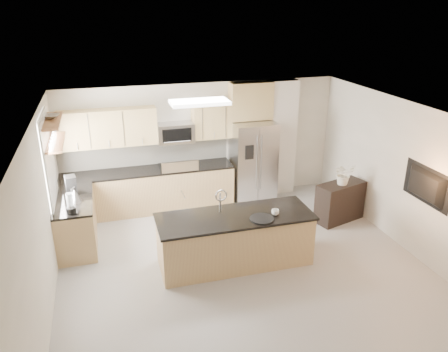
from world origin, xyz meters
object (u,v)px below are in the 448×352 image
object	(u,v)px
refrigerator	(253,161)
coffee_maker	(71,186)
platter	(262,219)
flower_vase	(344,169)
credenza	(340,202)
bowl	(51,116)
television	(422,186)
microwave	(175,133)
cup	(275,212)
island	(235,239)
kettle	(75,195)
range	(179,186)
blender	(71,205)

from	to	relation	value
refrigerator	coffee_maker	bearing A→B (deg)	-167.80
platter	flower_vase	bearing A→B (deg)	27.76
platter	credenza	bearing A→B (deg)	28.64
platter	bowl	size ratio (longest dim) A/B	1.16
television	platter	bearing A→B (deg)	80.61
microwave	cup	size ratio (longest dim) A/B	6.10
island	cup	distance (m)	0.83
microwave	kettle	size ratio (longest dim) A/B	2.79
flower_vase	refrigerator	bearing A→B (deg)	131.67
microwave	island	size ratio (longest dim) A/B	0.29
refrigerator	credenza	world-z (taller)	refrigerator
range	kettle	bearing A→B (deg)	-149.07
island	platter	size ratio (longest dim) A/B	6.59
kettle	coffee_maker	bearing A→B (deg)	101.14
refrigerator	range	bearing A→B (deg)	178.40
cup	refrigerator	bearing A→B (deg)	78.59
credenza	coffee_maker	xyz separation A→B (m)	(-5.11, 0.66, 0.68)
credenza	kettle	bearing A→B (deg)	160.14
microwave	platter	size ratio (longest dim) A/B	1.93
range	bowl	distance (m)	3.07
microwave	bowl	size ratio (longest dim) A/B	2.23
range	television	distance (m)	4.78
refrigerator	blender	size ratio (longest dim) A/B	4.96
refrigerator	television	xyz separation A→B (m)	(1.85, -3.07, 0.46)
microwave	platter	xyz separation A→B (m)	(0.88, -2.81, -0.72)
island	television	xyz separation A→B (m)	(3.01, -0.68, 0.90)
island	cup	xyz separation A→B (m)	(0.64, -0.16, 0.49)
platter	blender	bearing A→B (deg)	160.95
range	island	world-z (taller)	island
island	refrigerator	bearing A→B (deg)	64.46
flower_vase	microwave	bearing A→B (deg)	150.73
platter	bowl	world-z (taller)	bowl
bowl	kettle	bearing A→B (deg)	-57.19
refrigerator	television	bearing A→B (deg)	-58.96
blender	television	world-z (taller)	television
blender	television	xyz separation A→B (m)	(5.58, -1.46, 0.27)
blender	coffee_maker	bearing A→B (deg)	91.42
coffee_maker	cup	bearing A→B (deg)	-28.27
flower_vase	cup	bearing A→B (deg)	-150.92
blender	television	bearing A→B (deg)	-14.60
refrigerator	island	xyz separation A→B (m)	(-1.16, -2.39, -0.44)
island	blender	bearing A→B (deg)	163.54
microwave	blender	xyz separation A→B (m)	(-2.07, -1.79, -0.55)
refrigerator	cup	bearing A→B (deg)	-101.41
flower_vase	television	distance (m)	1.65
refrigerator	island	distance (m)	2.70
range	flower_vase	world-z (taller)	flower_vase
refrigerator	kettle	bearing A→B (deg)	-162.42
range	coffee_maker	distance (m)	2.35
credenza	blender	xyz separation A→B (m)	(-5.09, -0.15, 0.67)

